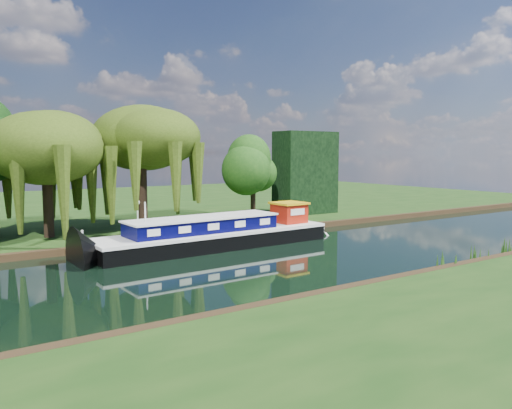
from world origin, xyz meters
TOP-DOWN VIEW (x-y plane):
  - ground at (0.00, 0.00)m, footprint 120.00×120.00m
  - far_bank at (0.00, 34.00)m, footprint 120.00×52.00m
  - dutch_barge at (4.11, 5.20)m, footprint 16.89×4.41m
  - narrowboat at (4.46, 6.82)m, footprint 11.09×4.24m
  - white_cruiser at (13.15, 5.26)m, footprint 2.63×2.45m
  - willow_left at (-5.09, 13.02)m, footprint 7.03×7.03m
  - willow_right at (2.02, 13.37)m, footprint 7.26×7.26m
  - tree_far_right at (12.61, 13.65)m, footprint 3.96×3.96m
  - conifer_hedge at (19.00, 14.00)m, footprint 6.00×3.00m
  - lamppost at (0.50, 10.50)m, footprint 0.36×0.36m
  - mooring_posts at (-0.50, 8.40)m, footprint 19.16×0.16m
  - reeds_near at (6.87, -7.57)m, footprint 33.70×1.50m

SIDE VIEW (x-z plane):
  - ground at x=0.00m, z-range 0.00..0.00m
  - white_cruiser at x=13.15m, z-range -0.56..0.56m
  - far_bank at x=0.00m, z-range 0.00..0.45m
  - reeds_near at x=6.87m, z-range 0.00..1.10m
  - narrowboat at x=4.46m, z-range -0.23..1.37m
  - dutch_barge at x=4.11m, z-range -0.89..2.65m
  - mooring_posts at x=-0.50m, z-range 0.45..1.45m
  - lamppost at x=0.50m, z-range 1.14..3.70m
  - conifer_hedge at x=19.00m, z-range 0.45..8.45m
  - tree_far_right at x=12.61m, z-range 1.69..8.17m
  - willow_left at x=-5.09m, z-range 2.36..10.78m
  - willow_right at x=2.02m, z-range 2.48..11.32m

